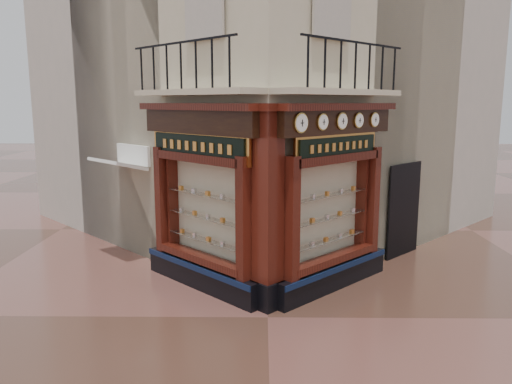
{
  "coord_description": "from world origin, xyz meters",
  "views": [
    {
      "loc": [
        -0.11,
        -8.83,
        4.0
      ],
      "look_at": [
        -0.25,
        2.0,
        2.04
      ],
      "focal_mm": 35.0,
      "sensor_mm": 36.0,
      "label": 1
    }
  ],
  "objects_px": {
    "clock_c": "(342,121)",
    "clock_b": "(323,122)",
    "signboard_left": "(197,146)",
    "awning": "(122,259)",
    "clock_e": "(374,120)",
    "signboard_right": "(338,146)",
    "clock_d": "(359,120)",
    "clock_a": "(301,123)",
    "corner_pilaster": "(268,211)"
  },
  "relations": [
    {
      "from": "clock_a",
      "to": "clock_d",
      "type": "distance_m",
      "value": 1.87
    },
    {
      "from": "clock_d",
      "to": "corner_pilaster",
      "type": "bearing_deg",
      "value": 169.47
    },
    {
      "from": "clock_c",
      "to": "signboard_right",
      "type": "height_order",
      "value": "clock_c"
    },
    {
      "from": "clock_a",
      "to": "signboard_right",
      "type": "bearing_deg",
      "value": 4.79
    },
    {
      "from": "signboard_left",
      "to": "awning",
      "type": "bearing_deg",
      "value": 3.47
    },
    {
      "from": "awning",
      "to": "signboard_left",
      "type": "relative_size",
      "value": 0.65
    },
    {
      "from": "clock_b",
      "to": "clock_e",
      "type": "xyz_separation_m",
      "value": [
        1.29,
        1.29,
        -0.0
      ]
    },
    {
      "from": "clock_b",
      "to": "signboard_right",
      "type": "height_order",
      "value": "clock_b"
    },
    {
      "from": "clock_a",
      "to": "signboard_left",
      "type": "height_order",
      "value": "clock_a"
    },
    {
      "from": "clock_d",
      "to": "clock_b",
      "type": "bearing_deg",
      "value": 180.0
    },
    {
      "from": "corner_pilaster",
      "to": "clock_a",
      "type": "xyz_separation_m",
      "value": [
        0.61,
        0.0,
        1.67
      ]
    },
    {
      "from": "signboard_right",
      "to": "clock_e",
      "type": "bearing_deg",
      "value": -5.47
    },
    {
      "from": "corner_pilaster",
      "to": "clock_d",
      "type": "distance_m",
      "value": 2.87
    },
    {
      "from": "corner_pilaster",
      "to": "clock_d",
      "type": "relative_size",
      "value": 12.27
    },
    {
      "from": "clock_a",
      "to": "clock_c",
      "type": "bearing_deg",
      "value": 0.0
    },
    {
      "from": "awning",
      "to": "signboard_left",
      "type": "distance_m",
      "value": 4.34
    },
    {
      "from": "clock_c",
      "to": "signboard_left",
      "type": "distance_m",
      "value": 3.02
    },
    {
      "from": "signboard_right",
      "to": "clock_d",
      "type": "bearing_deg",
      "value": -11.41
    },
    {
      "from": "clock_e",
      "to": "signboard_right",
      "type": "distance_m",
      "value": 1.27
    },
    {
      "from": "clock_b",
      "to": "awning",
      "type": "bearing_deg",
      "value": 106.82
    },
    {
      "from": "clock_a",
      "to": "signboard_left",
      "type": "bearing_deg",
      "value": 108.94
    },
    {
      "from": "clock_a",
      "to": "signboard_left",
      "type": "distance_m",
      "value": 2.36
    },
    {
      "from": "clock_b",
      "to": "signboard_left",
      "type": "xyz_separation_m",
      "value": [
        -2.52,
        0.56,
        -0.52
      ]
    },
    {
      "from": "clock_c",
      "to": "signboard_left",
      "type": "height_order",
      "value": "clock_c"
    },
    {
      "from": "clock_d",
      "to": "signboard_left",
      "type": "xyz_separation_m",
      "value": [
        -3.39,
        -0.31,
        -0.52
      ]
    },
    {
      "from": "corner_pilaster",
      "to": "clock_a",
      "type": "height_order",
      "value": "corner_pilaster"
    },
    {
      "from": "clock_c",
      "to": "clock_d",
      "type": "relative_size",
      "value": 1.07
    },
    {
      "from": "corner_pilaster",
      "to": "clock_e",
      "type": "bearing_deg",
      "value": -8.37
    },
    {
      "from": "clock_b",
      "to": "clock_e",
      "type": "relative_size",
      "value": 1.02
    },
    {
      "from": "awning",
      "to": "corner_pilaster",
      "type": "bearing_deg",
      "value": -174.03
    },
    {
      "from": "clock_a",
      "to": "clock_d",
      "type": "relative_size",
      "value": 1.17
    },
    {
      "from": "clock_b",
      "to": "clock_d",
      "type": "bearing_deg",
      "value": -0.0
    },
    {
      "from": "awning",
      "to": "signboard_left",
      "type": "bearing_deg",
      "value": -176.53
    },
    {
      "from": "clock_a",
      "to": "clock_d",
      "type": "height_order",
      "value": "clock_a"
    },
    {
      "from": "clock_d",
      "to": "signboard_left",
      "type": "bearing_deg",
      "value": 140.22
    },
    {
      "from": "clock_c",
      "to": "clock_b",
      "type": "bearing_deg",
      "value": -180.0
    },
    {
      "from": "corner_pilaster",
      "to": "clock_c",
      "type": "distance_m",
      "value": 2.43
    },
    {
      "from": "clock_a",
      "to": "signboard_left",
      "type": "xyz_separation_m",
      "value": [
        -2.07,
        1.01,
        -0.52
      ]
    },
    {
      "from": "clock_e",
      "to": "signboard_left",
      "type": "xyz_separation_m",
      "value": [
        -3.82,
        -0.74,
        -0.52
      ]
    },
    {
      "from": "signboard_right",
      "to": "corner_pilaster",
      "type": "bearing_deg",
      "value": 169.75
    },
    {
      "from": "clock_c",
      "to": "signboard_left",
      "type": "bearing_deg",
      "value": 132.86
    },
    {
      "from": "clock_c",
      "to": "corner_pilaster",
      "type": "bearing_deg",
      "value": 165.93
    },
    {
      "from": "corner_pilaster",
      "to": "clock_e",
      "type": "xyz_separation_m",
      "value": [
        2.36,
        1.75,
        1.67
      ]
    },
    {
      "from": "clock_c",
      "to": "clock_a",
      "type": "bearing_deg",
      "value": -180.0
    },
    {
      "from": "corner_pilaster",
      "to": "awning",
      "type": "distance_m",
      "value": 5.19
    },
    {
      "from": "corner_pilaster",
      "to": "signboard_left",
      "type": "height_order",
      "value": "corner_pilaster"
    },
    {
      "from": "clock_d",
      "to": "awning",
      "type": "height_order",
      "value": "clock_d"
    },
    {
      "from": "clock_c",
      "to": "signboard_left",
      "type": "xyz_separation_m",
      "value": [
        -2.97,
        0.11,
        -0.52
      ]
    },
    {
      "from": "clock_b",
      "to": "clock_d",
      "type": "height_order",
      "value": "clock_b"
    },
    {
      "from": "clock_e",
      "to": "signboard_right",
      "type": "relative_size",
      "value": 0.17
    }
  ]
}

